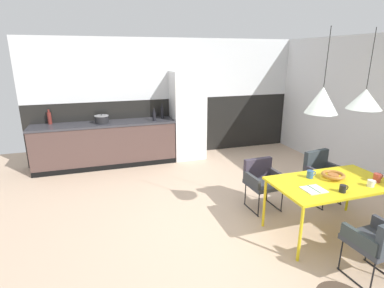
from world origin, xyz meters
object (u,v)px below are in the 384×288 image
cooking_pot (102,119)px  pendant_lamp_over_table_far (365,99)px  mug_dark_espresso (377,178)px  bottle_spice_small (49,118)px  armchair_by_stool (382,240)px  open_book (314,190)px  armchair_corner_seat (321,170)px  mug_wide_latte (371,183)px  mug_white_ceramic (343,189)px  fruit_bowl (333,175)px  dining_table (332,185)px  pendant_lamp_over_table_near (322,100)px  mug_short_terracotta (310,174)px  bottle_oil_tall (154,116)px  bottle_vinegar_dark (162,112)px  armchair_facing_counter (262,177)px  refrigerator_column (188,115)px

cooking_pot → pendant_lamp_over_table_far: pendant_lamp_over_table_far is taller
mug_dark_espresso → bottle_spice_small: (-4.21, 3.88, 0.27)m
armchair_by_stool → open_book: bearing=102.2°
armchair_corner_seat → mug_wide_latte: bearing=71.6°
armchair_by_stool → mug_wide_latte: size_ratio=6.14×
mug_white_ceramic → fruit_bowl: bearing=63.2°
dining_table → pendant_lamp_over_table_near: bearing=178.2°
mug_wide_latte → bottle_spice_small: (-4.02, 3.97, 0.28)m
bottle_spice_small → mug_short_terracotta: bearing=-45.2°
mug_short_terracotta → pendant_lamp_over_table_far: bearing=-23.3°
open_book → pendant_lamp_over_table_near: pendant_lamp_over_table_near is taller
bottle_oil_tall → bottle_vinegar_dark: size_ratio=0.79×
armchair_corner_seat → mug_wide_latte: 1.08m
mug_white_ceramic → pendant_lamp_over_table_far: size_ratio=0.13×
armchair_corner_seat → cooking_pot: 4.21m
mug_short_terracotta → pendant_lamp_over_table_far: pendant_lamp_over_table_far is taller
open_book → bottle_spice_small: bearing=130.6°
armchair_corner_seat → armchair_by_stool: armchair_corner_seat is taller
armchair_by_stool → bottle_vinegar_dark: (-1.24, 4.47, 0.56)m
open_book → bottle_spice_small: 5.07m
cooking_pot → bottle_oil_tall: size_ratio=1.08×
mug_short_terracotta → pendant_lamp_over_table_far: 1.11m
armchair_facing_counter → mug_dark_espresso: size_ratio=5.41×
refrigerator_column → mug_wide_latte: size_ratio=15.57×
armchair_facing_counter → cooking_pot: (-2.21, 2.58, 0.52)m
dining_table → armchair_facing_counter: bearing=117.1°
armchair_corner_seat → fruit_bowl: 0.87m
mug_wide_latte → mug_white_ceramic: mug_white_ceramic is taller
bottle_vinegar_dark → pendant_lamp_over_table_near: 3.80m
bottle_vinegar_dark → armchair_by_stool: bearing=-74.5°
armchair_corner_seat → mug_white_ceramic: size_ratio=6.82×
mug_white_ceramic → dining_table: bearing=70.6°
refrigerator_column → mug_dark_espresso: size_ratio=14.06×
mug_short_terracotta → cooking_pot: 4.13m
mug_white_ceramic → bottle_oil_tall: 3.98m
open_book → fruit_bowl: bearing=24.1°
open_book → pendant_lamp_over_table_far: pendant_lamp_over_table_far is taller
cooking_pot → fruit_bowl: bearing=-51.0°
mug_white_ceramic → mug_short_terracotta: (-0.08, 0.47, 0.01)m
refrigerator_column → bottle_oil_tall: size_ratio=7.40×
dining_table → armchair_by_stool: bearing=-100.1°
armchair_by_stool → pendant_lamp_over_table_far: 1.61m
mug_short_terracotta → mug_dark_espresso: 0.81m
mug_short_terracotta → mug_dark_espresso: bearing=-26.4°
bottle_spice_small → pendant_lamp_over_table_near: bearing=-47.7°
refrigerator_column → mug_white_ceramic: refrigerator_column is taller
bottle_oil_tall → mug_white_ceramic: bearing=-67.6°
armchair_facing_counter → fruit_bowl: size_ratio=2.55×
refrigerator_column → pendant_lamp_over_table_far: pendant_lamp_over_table_far is taller
mug_short_terracotta → cooking_pot: (-2.49, 3.28, 0.23)m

